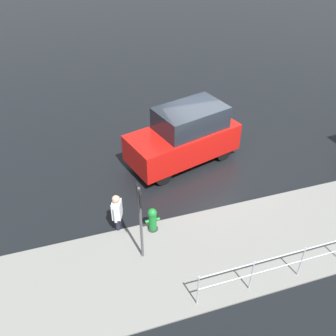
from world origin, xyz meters
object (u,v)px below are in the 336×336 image
Objects in this scene: fire_hydrant at (153,220)px; sign_post at (140,214)px; pedestrian at (117,211)px; moving_hatchback at (185,136)px.

fire_hydrant is 1.55m from sign_post.
fire_hydrant is at bearing -121.14° from sign_post.
sign_post is at bearing 58.86° from fire_hydrant.
sign_post reaches higher than pedestrian.
moving_hatchback is 4.69m from sign_post.
moving_hatchback is at bearing -138.24° from pedestrian.
sign_post reaches higher than moving_hatchback.
moving_hatchback reaches higher than pedestrian.
sign_post reaches higher than fire_hydrant.
sign_post is at bearing 107.72° from pedestrian.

